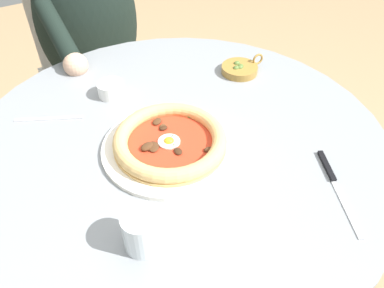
{
  "coord_description": "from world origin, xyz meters",
  "views": [
    {
      "loc": [
        -0.31,
        -0.57,
        1.31
      ],
      "look_at": [
        0.02,
        -0.03,
        0.72
      ],
      "focal_mm": 34.94,
      "sensor_mm": 36.0,
      "label": 1
    }
  ],
  "objects_px": {
    "steak_knife": "(332,178)",
    "cafe_chair_diner": "(86,53)",
    "ramekin_capers": "(111,89)",
    "fork_utensil": "(49,119)",
    "olive_pan": "(240,69)",
    "dining_table": "(179,181)",
    "water_glass": "(142,232)",
    "diner_person": "(98,73)",
    "pizza_on_plate": "(170,142)"
  },
  "relations": [
    {
      "from": "diner_person",
      "to": "fork_utensil",
      "type": "bearing_deg",
      "value": -119.76
    },
    {
      "from": "fork_utensil",
      "to": "diner_person",
      "type": "xyz_separation_m",
      "value": [
        0.27,
        0.48,
        -0.21
      ]
    },
    {
      "from": "steak_knife",
      "to": "diner_person",
      "type": "xyz_separation_m",
      "value": [
        -0.17,
        0.98,
        -0.21
      ]
    },
    {
      "from": "water_glass",
      "to": "diner_person",
      "type": "xyz_separation_m",
      "value": [
        0.23,
        0.91,
        -0.24
      ]
    },
    {
      "from": "ramekin_capers",
      "to": "fork_utensil",
      "type": "bearing_deg",
      "value": -175.61
    },
    {
      "from": "dining_table",
      "to": "steak_knife",
      "type": "distance_m",
      "value": 0.38
    },
    {
      "from": "steak_knife",
      "to": "olive_pan",
      "type": "distance_m",
      "value": 0.44
    },
    {
      "from": "dining_table",
      "to": "olive_pan",
      "type": "bearing_deg",
      "value": 26.55
    },
    {
      "from": "ramekin_capers",
      "to": "fork_utensil",
      "type": "xyz_separation_m",
      "value": [
        -0.17,
        -0.01,
        -0.02
      ]
    },
    {
      "from": "water_glass",
      "to": "cafe_chair_diner",
      "type": "distance_m",
      "value": 1.11
    },
    {
      "from": "steak_knife",
      "to": "cafe_chair_diner",
      "type": "bearing_deg",
      "value": 97.86
    },
    {
      "from": "dining_table",
      "to": "fork_utensil",
      "type": "bearing_deg",
      "value": 137.08
    },
    {
      "from": "dining_table",
      "to": "cafe_chair_diner",
      "type": "xyz_separation_m",
      "value": [
        0.05,
        0.84,
        -0.03
      ]
    },
    {
      "from": "steak_knife",
      "to": "diner_person",
      "type": "bearing_deg",
      "value": 99.56
    },
    {
      "from": "steak_knife",
      "to": "fork_utensil",
      "type": "height_order",
      "value": "steak_knife"
    },
    {
      "from": "ramekin_capers",
      "to": "cafe_chair_diner",
      "type": "height_order",
      "value": "cafe_chair_diner"
    },
    {
      "from": "pizza_on_plate",
      "to": "dining_table",
      "type": "bearing_deg",
      "value": 39.98
    },
    {
      "from": "water_glass",
      "to": "olive_pan",
      "type": "relative_size",
      "value": 0.6
    },
    {
      "from": "pizza_on_plate",
      "to": "water_glass",
      "type": "relative_size",
      "value": 3.98
    },
    {
      "from": "fork_utensil",
      "to": "steak_knife",
      "type": "bearing_deg",
      "value": -48.93
    },
    {
      "from": "pizza_on_plate",
      "to": "diner_person",
      "type": "relative_size",
      "value": 0.26
    },
    {
      "from": "pizza_on_plate",
      "to": "olive_pan",
      "type": "relative_size",
      "value": 2.38
    },
    {
      "from": "ramekin_capers",
      "to": "cafe_chair_diner",
      "type": "bearing_deg",
      "value": 79.57
    },
    {
      "from": "water_glass",
      "to": "fork_utensil",
      "type": "xyz_separation_m",
      "value": [
        -0.04,
        0.44,
        -0.03
      ]
    },
    {
      "from": "diner_person",
      "to": "cafe_chair_diner",
      "type": "bearing_deg",
      "value": 86.12
    },
    {
      "from": "pizza_on_plate",
      "to": "fork_utensil",
      "type": "bearing_deg",
      "value": 129.14
    },
    {
      "from": "dining_table",
      "to": "ramekin_capers",
      "type": "xyz_separation_m",
      "value": [
        -0.06,
        0.23,
        0.18
      ]
    },
    {
      "from": "dining_table",
      "to": "steak_knife",
      "type": "bearing_deg",
      "value": -54.46
    },
    {
      "from": "water_glass",
      "to": "diner_person",
      "type": "distance_m",
      "value": 0.97
    },
    {
      "from": "olive_pan",
      "to": "diner_person",
      "type": "xyz_separation_m",
      "value": [
        -0.25,
        0.55,
        -0.22
      ]
    },
    {
      "from": "fork_utensil",
      "to": "dining_table",
      "type": "bearing_deg",
      "value": -42.92
    },
    {
      "from": "diner_person",
      "to": "dining_table",
      "type": "bearing_deg",
      "value": -93.11
    },
    {
      "from": "dining_table",
      "to": "olive_pan",
      "type": "height_order",
      "value": "olive_pan"
    },
    {
      "from": "olive_pan",
      "to": "dining_table",
      "type": "bearing_deg",
      "value": -153.45
    },
    {
      "from": "pizza_on_plate",
      "to": "ramekin_capers",
      "type": "relative_size",
      "value": 4.41
    },
    {
      "from": "pizza_on_plate",
      "to": "olive_pan",
      "type": "height_order",
      "value": "olive_pan"
    },
    {
      "from": "dining_table",
      "to": "fork_utensil",
      "type": "height_order",
      "value": "fork_utensil"
    },
    {
      "from": "ramekin_capers",
      "to": "pizza_on_plate",
      "type": "bearing_deg",
      "value": -83.31
    },
    {
      "from": "steak_knife",
      "to": "cafe_chair_diner",
      "type": "height_order",
      "value": "cafe_chair_diner"
    },
    {
      "from": "water_glass",
      "to": "cafe_chair_diner",
      "type": "relative_size",
      "value": 0.08
    },
    {
      "from": "steak_knife",
      "to": "olive_pan",
      "type": "bearing_deg",
      "value": 78.41
    },
    {
      "from": "water_glass",
      "to": "diner_person",
      "type": "bearing_deg",
      "value": 75.84
    },
    {
      "from": "water_glass",
      "to": "steak_knife",
      "type": "xyz_separation_m",
      "value": [
        0.4,
        -0.07,
        -0.03
      ]
    },
    {
      "from": "olive_pan",
      "to": "cafe_chair_diner",
      "type": "xyz_separation_m",
      "value": [
        -0.24,
        0.7,
        -0.2
      ]
    },
    {
      "from": "dining_table",
      "to": "water_glass",
      "type": "xyz_separation_m",
      "value": [
        -0.19,
        -0.22,
        0.19
      ]
    },
    {
      "from": "fork_utensil",
      "to": "cafe_chair_diner",
      "type": "height_order",
      "value": "cafe_chair_diner"
    },
    {
      "from": "dining_table",
      "to": "fork_utensil",
      "type": "xyz_separation_m",
      "value": [
        -0.24,
        0.22,
        0.16
      ]
    },
    {
      "from": "dining_table",
      "to": "cafe_chair_diner",
      "type": "distance_m",
      "value": 0.84
    },
    {
      "from": "dining_table",
      "to": "ramekin_capers",
      "type": "height_order",
      "value": "ramekin_capers"
    },
    {
      "from": "water_glass",
      "to": "pizza_on_plate",
      "type": "bearing_deg",
      "value": 49.89
    }
  ]
}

